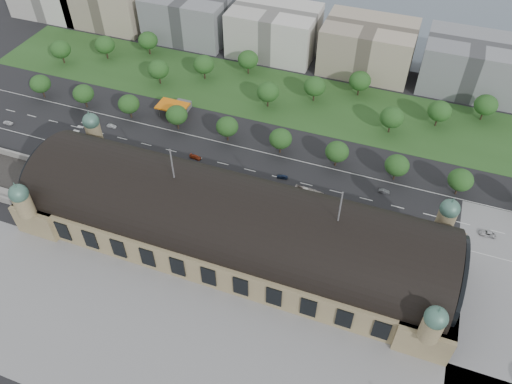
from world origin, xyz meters
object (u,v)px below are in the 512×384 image
(parked_car_1, at_px, (93,152))
(parked_car_5, at_px, (198,179))
(parked_car_6, at_px, (212,187))
(bus_west, at_px, (218,177))
(bus_east, at_px, (281,194))
(parked_car_0, at_px, (93,152))
(bus_mid, at_px, (308,193))
(petrol_station, at_px, (178,106))
(traffic_car_4, at_px, (282,177))
(parked_car_2, at_px, (111,164))
(parked_car_3, at_px, (166,178))
(traffic_car_1, at_px, (112,126))
(parked_car_4, at_px, (130,165))
(traffic_car_0, at_px, (8,123))
(traffic_car_6, at_px, (487,233))
(traffic_car_5, at_px, (384,191))
(traffic_car_3, at_px, (195,157))

(parked_car_1, bearing_deg, parked_car_5, 60.71)
(parked_car_6, xyz_separation_m, bus_west, (0.59, 5.45, 1.09))
(bus_west, distance_m, bus_east, 26.40)
(parked_car_0, bearing_deg, bus_east, 66.08)
(bus_mid, bearing_deg, bus_west, 100.58)
(petrol_station, bearing_deg, traffic_car_4, -24.36)
(parked_car_2, xyz_separation_m, parked_car_3, (25.35, 0.00, 0.15))
(traffic_car_4, height_order, bus_west, bus_west)
(petrol_station, xyz_separation_m, traffic_car_1, (-22.69, -21.83, -2.25))
(parked_car_4, xyz_separation_m, bus_mid, (73.43, 9.01, 0.82))
(parked_car_4, bearing_deg, parked_car_1, -123.47)
(bus_west, relative_size, bus_east, 1.14)
(parked_car_0, bearing_deg, parked_car_4, 58.11)
(traffic_car_0, distance_m, traffic_car_6, 206.38)
(traffic_car_6, bearing_deg, traffic_car_5, -106.17)
(parked_car_6, height_order, bus_west, bus_west)
(bus_east, bearing_deg, parked_car_4, 88.75)
(parked_car_6, distance_m, bus_west, 5.59)
(parked_car_3, bearing_deg, traffic_car_6, 67.58)
(parked_car_2, relative_size, parked_car_5, 0.90)
(traffic_car_0, height_order, traffic_car_1, traffic_car_0)
(parked_car_0, distance_m, parked_car_1, 0.09)
(parked_car_0, height_order, bus_east, bus_east)
(traffic_car_1, distance_m, parked_car_0, 18.61)
(petrol_station, bearing_deg, parked_car_0, -116.71)
(traffic_car_5, bearing_deg, traffic_car_4, 94.60)
(traffic_car_1, distance_m, traffic_car_3, 44.94)
(traffic_car_5, bearing_deg, traffic_car_0, 91.35)
(traffic_car_1, bearing_deg, parked_car_5, -111.80)
(parked_car_4, bearing_deg, traffic_car_0, -122.91)
(traffic_car_6, xyz_separation_m, bus_mid, (-65.82, -3.15, 0.83))
(traffic_car_0, relative_size, bus_east, 0.41)
(parked_car_3, xyz_separation_m, parked_car_5, (12.11, 4.00, -0.10))
(parked_car_2, bearing_deg, parked_car_1, -140.00)
(traffic_car_3, bearing_deg, parked_car_5, -146.51)
(parked_car_3, bearing_deg, parked_car_5, 79.24)
(traffic_car_0, relative_size, traffic_car_3, 0.93)
(traffic_car_3, bearing_deg, bus_west, -116.92)
(traffic_car_6, bearing_deg, parked_car_1, -89.54)
(traffic_car_4, relative_size, bus_mid, 0.37)
(petrol_station, relative_size, bus_east, 1.23)
(traffic_car_0, xyz_separation_m, parked_car_2, (59.11, -8.31, -0.12))
(traffic_car_6, distance_m, parked_car_4, 139.78)
(traffic_car_3, relative_size, parked_car_0, 1.07)
(parked_car_6, bearing_deg, parked_car_1, -124.02)
(petrol_station, distance_m, traffic_car_1, 31.57)
(petrol_station, height_order, traffic_car_5, petrol_station)
(traffic_car_4, relative_size, bus_east, 0.38)
(traffic_car_1, height_order, parked_car_4, parked_car_4)
(traffic_car_1, distance_m, parked_car_3, 45.06)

